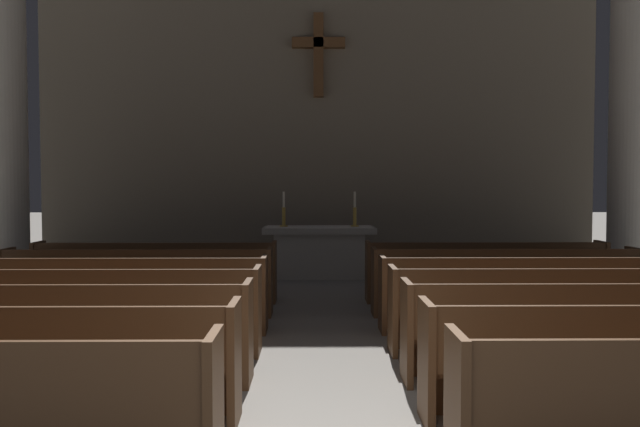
{
  "coord_description": "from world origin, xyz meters",
  "views": [
    {
      "loc": [
        -0.14,
        -4.0,
        1.84
      ],
      "look_at": [
        0.0,
        7.91,
        1.32
      ],
      "focal_mm": 37.52,
      "sensor_mm": 36.0,
      "label": 1
    }
  ],
  "objects_px": {
    "pew_right_row_3": "(605,331)",
    "altar": "(319,251)",
    "pew_left_row_3": "(47,333)",
    "pew_left_row_7": "(156,272)",
    "pew_right_row_6": "(505,281)",
    "column_right_second": "(628,87)",
    "pew_right_row_5": "(530,294)",
    "pew_left_row_4": "(87,311)",
    "candlestick_left": "(284,215)",
    "pew_right_row_4": "(562,310)",
    "pew_right_row_7": "(485,271)",
    "pew_left_row_5": "(116,294)",
    "column_left_second": "(8,86)",
    "candlestick_right": "(355,215)",
    "pew_left_row_6": "(138,282)"
  },
  "relations": [
    {
      "from": "pew_right_row_3",
      "to": "altar",
      "type": "distance_m",
      "value": 7.5
    },
    {
      "from": "pew_left_row_3",
      "to": "pew_left_row_7",
      "type": "height_order",
      "value": "same"
    },
    {
      "from": "pew_right_row_3",
      "to": "altar",
      "type": "height_order",
      "value": "altar"
    },
    {
      "from": "pew_right_row_6",
      "to": "column_right_second",
      "type": "xyz_separation_m",
      "value": [
        3.1,
        3.0,
        3.15
      ]
    },
    {
      "from": "pew_right_row_5",
      "to": "pew_right_row_6",
      "type": "bearing_deg",
      "value": 90.0
    },
    {
      "from": "pew_left_row_4",
      "to": "candlestick_left",
      "type": "xyz_separation_m",
      "value": [
        1.87,
        5.97,
        0.75
      ]
    },
    {
      "from": "pew_right_row_4",
      "to": "pew_right_row_6",
      "type": "height_order",
      "value": "same"
    },
    {
      "from": "pew_left_row_7",
      "to": "column_right_second",
      "type": "height_order",
      "value": "column_right_second"
    },
    {
      "from": "column_right_second",
      "to": "candlestick_left",
      "type": "xyz_separation_m",
      "value": [
        -6.38,
        0.83,
        -2.4
      ]
    },
    {
      "from": "pew_right_row_3",
      "to": "pew_right_row_7",
      "type": "xyz_separation_m",
      "value": [
        0.0,
        4.28,
        0.0
      ]
    },
    {
      "from": "pew_left_row_3",
      "to": "column_right_second",
      "type": "height_order",
      "value": "column_right_second"
    },
    {
      "from": "pew_left_row_4",
      "to": "candlestick_left",
      "type": "relative_size",
      "value": 5.42
    },
    {
      "from": "pew_left_row_5",
      "to": "pew_left_row_3",
      "type": "bearing_deg",
      "value": -90.0
    },
    {
      "from": "pew_left_row_3",
      "to": "column_left_second",
      "type": "distance_m",
      "value": 7.62
    },
    {
      "from": "column_left_second",
      "to": "altar",
      "type": "xyz_separation_m",
      "value": [
        5.68,
        0.83,
        -3.09
      ]
    },
    {
      "from": "pew_left_row_7",
      "to": "pew_right_row_7",
      "type": "relative_size",
      "value": 1.0
    },
    {
      "from": "pew_right_row_5",
      "to": "pew_right_row_7",
      "type": "distance_m",
      "value": 2.14
    },
    {
      "from": "pew_right_row_3",
      "to": "column_right_second",
      "type": "relative_size",
      "value": 0.5
    },
    {
      "from": "pew_left_row_5",
      "to": "candlestick_right",
      "type": "xyz_separation_m",
      "value": [
        3.27,
        4.9,
        0.75
      ]
    },
    {
      "from": "pew_left_row_7",
      "to": "pew_right_row_4",
      "type": "distance_m",
      "value": 6.07
    },
    {
      "from": "pew_right_row_4",
      "to": "column_left_second",
      "type": "bearing_deg",
      "value": 148.06
    },
    {
      "from": "pew_left_row_7",
      "to": "column_right_second",
      "type": "bearing_deg",
      "value": 13.2
    },
    {
      "from": "altar",
      "to": "candlestick_left",
      "type": "relative_size",
      "value": 3.19
    },
    {
      "from": "pew_left_row_3",
      "to": "pew_left_row_6",
      "type": "relative_size",
      "value": 1.0
    },
    {
      "from": "altar",
      "to": "pew_right_row_5",
      "type": "bearing_deg",
      "value": -62.3
    },
    {
      "from": "pew_left_row_7",
      "to": "pew_right_row_7",
      "type": "xyz_separation_m",
      "value": [
        5.15,
        0.0,
        0.0
      ]
    },
    {
      "from": "pew_left_row_7",
      "to": "column_left_second",
      "type": "distance_m",
      "value": 4.83
    },
    {
      "from": "pew_left_row_7",
      "to": "pew_right_row_3",
      "type": "bearing_deg",
      "value": -39.73
    },
    {
      "from": "pew_left_row_3",
      "to": "pew_right_row_4",
      "type": "height_order",
      "value": "same"
    },
    {
      "from": "pew_left_row_7",
      "to": "pew_right_row_5",
      "type": "distance_m",
      "value": 5.57
    },
    {
      "from": "pew_right_row_3",
      "to": "candlestick_left",
      "type": "height_order",
      "value": "candlestick_left"
    },
    {
      "from": "altar",
      "to": "pew_right_row_7",
      "type": "bearing_deg",
      "value": -47.04
    },
    {
      "from": "pew_left_row_6",
      "to": "column_left_second",
      "type": "height_order",
      "value": "column_left_second"
    },
    {
      "from": "pew_left_row_6",
      "to": "pew_right_row_6",
      "type": "bearing_deg",
      "value": 0.0
    },
    {
      "from": "pew_left_row_4",
      "to": "column_right_second",
      "type": "distance_m",
      "value": 10.22
    },
    {
      "from": "pew_right_row_5",
      "to": "candlestick_right",
      "type": "relative_size",
      "value": 5.42
    },
    {
      "from": "pew_left_row_6",
      "to": "column_right_second",
      "type": "xyz_separation_m",
      "value": [
        8.25,
        3.0,
        3.15
      ]
    },
    {
      "from": "pew_right_row_6",
      "to": "column_right_second",
      "type": "distance_m",
      "value": 5.34
    },
    {
      "from": "pew_left_row_3",
      "to": "pew_right_row_4",
      "type": "distance_m",
      "value": 5.26
    },
    {
      "from": "pew_right_row_4",
      "to": "column_right_second",
      "type": "bearing_deg",
      "value": 58.9
    },
    {
      "from": "pew_left_row_3",
      "to": "pew_right_row_5",
      "type": "relative_size",
      "value": 1.0
    },
    {
      "from": "pew_left_row_7",
      "to": "column_right_second",
      "type": "relative_size",
      "value": 0.5
    },
    {
      "from": "pew_left_row_3",
      "to": "candlestick_right",
      "type": "bearing_deg",
      "value": 65.06
    },
    {
      "from": "pew_right_row_7",
      "to": "altar",
      "type": "relative_size",
      "value": 1.7
    },
    {
      "from": "pew_right_row_6",
      "to": "pew_right_row_3",
      "type": "bearing_deg",
      "value": -90.0
    },
    {
      "from": "pew_left_row_7",
      "to": "pew_left_row_5",
      "type": "bearing_deg",
      "value": -90.0
    },
    {
      "from": "candlestick_left",
      "to": "pew_right_row_7",
      "type": "bearing_deg",
      "value": -40.17
    },
    {
      "from": "column_right_second",
      "to": "pew_left_row_5",
      "type": "bearing_deg",
      "value": -153.72
    },
    {
      "from": "column_right_second",
      "to": "candlestick_right",
      "type": "relative_size",
      "value": 10.77
    },
    {
      "from": "pew_right_row_5",
      "to": "column_left_second",
      "type": "relative_size",
      "value": 0.5
    }
  ]
}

